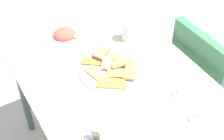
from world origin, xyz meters
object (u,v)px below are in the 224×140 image
(paper_napkin, at_px, (185,105))
(fork, at_px, (182,106))
(pide_platter, at_px, (111,69))
(salad_plate_greens, at_px, (65,35))
(drinking_glass, at_px, (128,31))
(condiment_caddy, at_px, (95,139))
(spoon, at_px, (188,103))
(dining_table, at_px, (113,88))
(dining_chair, at_px, (205,82))

(paper_napkin, distance_m, fork, 0.02)
(pide_platter, relative_size, salad_plate_greens, 1.56)
(drinking_glass, xyz_separation_m, condiment_caddy, (0.52, -0.49, -0.03))
(spoon, distance_m, condiment_caddy, 0.47)
(dining_table, relative_size, pide_platter, 3.56)
(condiment_caddy, bearing_deg, fork, 86.94)
(paper_napkin, bearing_deg, condiment_caddy, -92.94)
(drinking_glass, relative_size, spoon, 0.70)
(fork, xyz_separation_m, condiment_caddy, (-0.02, -0.43, 0.02))
(pide_platter, distance_m, paper_napkin, 0.41)
(drinking_glass, distance_m, paper_napkin, 0.55)
(dining_chair, xyz_separation_m, condiment_caddy, (0.22, -0.86, 0.29))
(dining_table, relative_size, drinking_glass, 9.82)
(drinking_glass, height_order, spoon, drinking_glass)
(spoon, bearing_deg, pide_platter, -142.74)
(dining_chair, xyz_separation_m, drinking_glass, (-0.30, -0.37, 0.33))
(spoon, bearing_deg, dining_table, -138.37)
(paper_napkin, bearing_deg, salad_plate_greens, -160.33)
(dining_chair, height_order, pide_platter, dining_chair)
(dining_table, bearing_deg, condiment_caddy, -40.48)
(fork, height_order, condiment_caddy, condiment_caddy)
(pide_platter, bearing_deg, condiment_caddy, -38.37)
(fork, relative_size, condiment_caddy, 2.01)
(dining_table, bearing_deg, pide_platter, 162.50)
(dining_table, bearing_deg, spoon, 32.58)
(spoon, bearing_deg, condiment_caddy, -83.77)
(drinking_glass, relative_size, paper_napkin, 0.91)
(drinking_glass, bearing_deg, salad_plate_greens, -122.54)
(pide_platter, bearing_deg, drinking_glass, 129.84)
(pide_platter, height_order, salad_plate_greens, salad_plate_greens)
(dining_chair, distance_m, fork, 0.57)
(dining_chair, bearing_deg, salad_plate_greens, -126.06)
(spoon, relative_size, condiment_caddy, 1.74)
(dining_chair, bearing_deg, pide_platter, -101.48)
(dining_table, height_order, condiment_caddy, condiment_caddy)
(paper_napkin, bearing_deg, dining_chair, 121.11)
(spoon, height_order, condiment_caddy, condiment_caddy)
(fork, relative_size, spoon, 1.15)
(condiment_caddy, bearing_deg, dining_chair, 104.60)
(pide_platter, distance_m, fork, 0.40)
(pide_platter, distance_m, condiment_caddy, 0.44)
(dining_chair, bearing_deg, spoon, -57.74)
(paper_napkin, xyz_separation_m, fork, (0.00, -0.02, 0.00))
(fork, bearing_deg, spoon, 100.94)
(salad_plate_greens, bearing_deg, spoon, 20.90)
(pide_platter, bearing_deg, paper_napkin, 25.98)
(pide_platter, bearing_deg, dining_table, -17.50)
(dining_chair, bearing_deg, paper_napkin, -58.89)
(fork, xyz_separation_m, spoon, (0.00, 0.04, 0.00))
(dining_chair, relative_size, pide_platter, 2.72)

